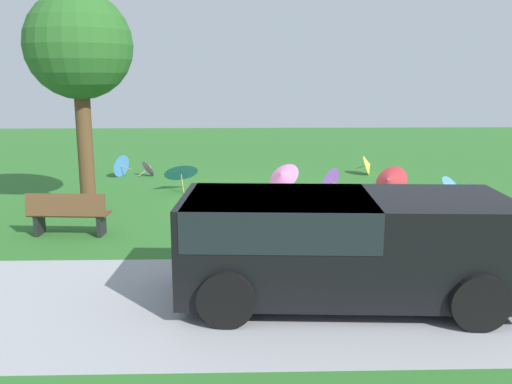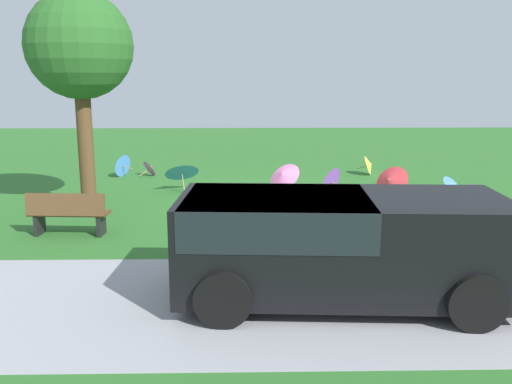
{
  "view_description": "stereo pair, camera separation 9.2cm",
  "coord_description": "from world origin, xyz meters",
  "px_view_note": "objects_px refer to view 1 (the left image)",
  "views": [
    {
      "loc": [
        0.69,
        14.02,
        3.21
      ],
      "look_at": [
        0.34,
        1.74,
        0.6
      ],
      "focal_mm": 38.89,
      "sensor_mm": 36.0,
      "label": 1
    },
    {
      "loc": [
        0.59,
        14.02,
        3.21
      ],
      "look_at": [
        0.34,
        1.74,
        0.6
      ],
      "focal_mm": 38.89,
      "sensor_mm": 36.0,
      "label": 2
    }
  ],
  "objects_px": {
    "parasol_pink_1": "(149,168)",
    "parasol_red_1": "(389,181)",
    "parasol_yellow_0": "(368,165)",
    "park_bench": "(68,214)",
    "shade_tree": "(79,48)",
    "van_dark": "(332,239)",
    "parasol_blue_2": "(120,166)",
    "parasol_blue_0": "(452,183)",
    "parasol_purple_1": "(466,196)",
    "parasol_pink_0": "(282,175)",
    "parasol_blue_1": "(180,170)",
    "parasol_teal_0": "(314,210)",
    "parasol_purple_0": "(328,181)"
  },
  "relations": [
    {
      "from": "parasol_blue_0",
      "to": "parasol_yellow_0",
      "type": "bearing_deg",
      "value": -64.59
    },
    {
      "from": "parasol_yellow_0",
      "to": "parasol_pink_1",
      "type": "relative_size",
      "value": 1.04
    },
    {
      "from": "parasol_pink_0",
      "to": "parasol_blue_2",
      "type": "relative_size",
      "value": 1.58
    },
    {
      "from": "parasol_blue_1",
      "to": "parasol_teal_0",
      "type": "relative_size",
      "value": 1.67
    },
    {
      "from": "shade_tree",
      "to": "parasol_teal_0",
      "type": "height_order",
      "value": "shade_tree"
    },
    {
      "from": "parasol_purple_0",
      "to": "parasol_blue_2",
      "type": "bearing_deg",
      "value": -25.33
    },
    {
      "from": "parasol_blue_0",
      "to": "parasol_red_1",
      "type": "bearing_deg",
      "value": 5.74
    },
    {
      "from": "park_bench",
      "to": "parasol_purple_0",
      "type": "relative_size",
      "value": 1.92
    },
    {
      "from": "parasol_pink_0",
      "to": "parasol_pink_1",
      "type": "relative_size",
      "value": 1.73
    },
    {
      "from": "parasol_pink_0",
      "to": "parasol_teal_0",
      "type": "distance_m",
      "value": 3.49
    },
    {
      "from": "park_bench",
      "to": "parasol_blue_2",
      "type": "bearing_deg",
      "value": -86.79
    },
    {
      "from": "van_dark",
      "to": "parasol_blue_2",
      "type": "bearing_deg",
      "value": -62.78
    },
    {
      "from": "parasol_pink_1",
      "to": "parasol_red_1",
      "type": "relative_size",
      "value": 0.6
    },
    {
      "from": "parasol_pink_0",
      "to": "parasol_purple_1",
      "type": "distance_m",
      "value": 4.86
    },
    {
      "from": "parasol_yellow_0",
      "to": "parasol_teal_0",
      "type": "height_order",
      "value": "parasol_yellow_0"
    },
    {
      "from": "parasol_yellow_0",
      "to": "parasol_purple_0",
      "type": "distance_m",
      "value": 3.59
    },
    {
      "from": "parasol_blue_0",
      "to": "parasol_blue_2",
      "type": "bearing_deg",
      "value": -17.88
    },
    {
      "from": "parasol_teal_0",
      "to": "parasol_red_1",
      "type": "xyz_separation_m",
      "value": [
        -2.35,
        -2.58,
        0.16
      ]
    },
    {
      "from": "parasol_pink_1",
      "to": "parasol_blue_0",
      "type": "bearing_deg",
      "value": 159.63
    },
    {
      "from": "parasol_yellow_0",
      "to": "parasol_blue_2",
      "type": "height_order",
      "value": "parasol_blue_2"
    },
    {
      "from": "parasol_blue_0",
      "to": "parasol_purple_0",
      "type": "bearing_deg",
      "value": -2.4
    },
    {
      "from": "parasol_purple_1",
      "to": "parasol_red_1",
      "type": "distance_m",
      "value": 2.1
    },
    {
      "from": "parasol_blue_1",
      "to": "parasol_purple_1",
      "type": "distance_m",
      "value": 7.51
    },
    {
      "from": "parasol_blue_0",
      "to": "parasol_pink_0",
      "type": "relative_size",
      "value": 0.65
    },
    {
      "from": "parasol_pink_1",
      "to": "parasol_red_1",
      "type": "xyz_separation_m",
      "value": [
        -6.9,
        3.39,
        0.18
      ]
    },
    {
      "from": "van_dark",
      "to": "parasol_pink_0",
      "type": "height_order",
      "value": "van_dark"
    },
    {
      "from": "shade_tree",
      "to": "parasol_blue_0",
      "type": "distance_m",
      "value": 10.06
    },
    {
      "from": "park_bench",
      "to": "parasol_purple_1",
      "type": "distance_m",
      "value": 9.09
    },
    {
      "from": "parasol_purple_0",
      "to": "parasol_red_1",
      "type": "bearing_deg",
      "value": 168.63
    },
    {
      "from": "parasol_pink_1",
      "to": "parasol_purple_0",
      "type": "relative_size",
      "value": 0.81
    },
    {
      "from": "parasol_teal_0",
      "to": "parasol_red_1",
      "type": "height_order",
      "value": "parasol_red_1"
    },
    {
      "from": "parasol_yellow_0",
      "to": "parasol_pink_0",
      "type": "distance_m",
      "value": 3.93
    },
    {
      "from": "parasol_blue_1",
      "to": "parasol_purple_0",
      "type": "bearing_deg",
      "value": 170.68
    },
    {
      "from": "parasol_red_1",
      "to": "parasol_pink_1",
      "type": "bearing_deg",
      "value": -26.19
    },
    {
      "from": "parasol_red_1",
      "to": "parasol_purple_0",
      "type": "bearing_deg",
      "value": -11.37
    },
    {
      "from": "park_bench",
      "to": "shade_tree",
      "type": "height_order",
      "value": "shade_tree"
    },
    {
      "from": "parasol_yellow_0",
      "to": "park_bench",
      "type": "bearing_deg",
      "value": 41.76
    },
    {
      "from": "parasol_red_1",
      "to": "parasol_blue_2",
      "type": "relative_size",
      "value": 1.52
    },
    {
      "from": "van_dark",
      "to": "parasol_purple_1",
      "type": "xyz_separation_m",
      "value": [
        -4.11,
        -5.27,
        -0.55
      ]
    },
    {
      "from": "park_bench",
      "to": "parasol_pink_0",
      "type": "height_order",
      "value": "park_bench"
    },
    {
      "from": "parasol_pink_1",
      "to": "parasol_purple_1",
      "type": "height_order",
      "value": "parasol_purple_1"
    },
    {
      "from": "van_dark",
      "to": "parasol_blue_2",
      "type": "xyz_separation_m",
      "value": [
        5.15,
        -10.02,
        -0.55
      ]
    },
    {
      "from": "parasol_blue_0",
      "to": "parasol_blue_1",
      "type": "relative_size",
      "value": 0.66
    },
    {
      "from": "van_dark",
      "to": "parasol_blue_0",
      "type": "height_order",
      "value": "van_dark"
    },
    {
      "from": "van_dark",
      "to": "parasol_blue_2",
      "type": "height_order",
      "value": "van_dark"
    },
    {
      "from": "parasol_pink_0",
      "to": "parasol_pink_1",
      "type": "height_order",
      "value": "parasol_pink_0"
    },
    {
      "from": "parasol_purple_1",
      "to": "parasol_blue_2",
      "type": "bearing_deg",
      "value": -27.18
    },
    {
      "from": "shade_tree",
      "to": "parasol_red_1",
      "type": "bearing_deg",
      "value": -169.56
    },
    {
      "from": "shade_tree",
      "to": "parasol_pink_1",
      "type": "bearing_deg",
      "value": -97.85
    },
    {
      "from": "parasol_blue_0",
      "to": "parasol_red_1",
      "type": "xyz_separation_m",
      "value": [
        1.76,
        0.18,
        0.12
      ]
    }
  ]
}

